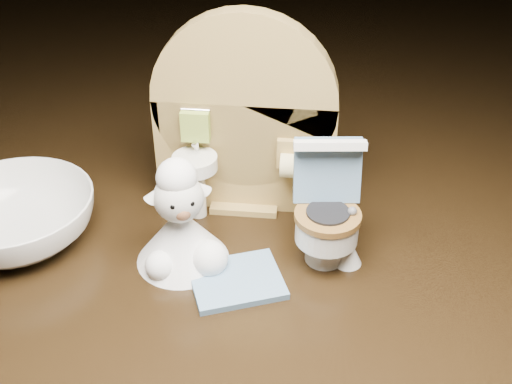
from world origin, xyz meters
TOP-DOWN VIEW (x-y plane):
  - backdrop_panel at (-0.00, 0.06)m, footprint 0.13×0.05m
  - toy_toilet at (0.06, 0.01)m, footprint 0.05×0.06m
  - bath_mat at (0.01, -0.03)m, footprint 0.07×0.07m
  - toilet_brush at (0.08, 0.00)m, footprint 0.02×0.02m
  - plush_lamb at (-0.03, -0.01)m, footprint 0.06×0.06m
  - ceramic_bowl at (-0.15, 0.00)m, footprint 0.12×0.12m

SIDE VIEW (x-z plane):
  - bath_mat at x=0.01m, z-range 0.00..0.00m
  - toilet_brush at x=0.08m, z-range -0.01..0.03m
  - ceramic_bowl at x=-0.15m, z-range 0.00..0.03m
  - plush_lamb at x=-0.03m, z-range -0.01..0.07m
  - toy_toilet at x=0.06m, z-range -0.01..0.07m
  - backdrop_panel at x=0.00m, z-range -0.01..0.14m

